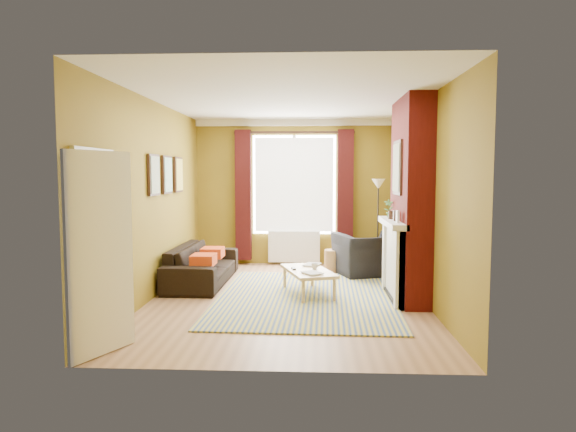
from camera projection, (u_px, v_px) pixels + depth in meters
The scene contains 12 objects.
ground at pixel (287, 297), 7.34m from camera, with size 5.50×5.50×0.00m, color #895F3E.
room_walls at pixel (332, 200), 7.47m from camera, with size 3.82×5.54×2.83m.
striped_rug at pixel (306, 297), 7.34m from camera, with size 2.58×3.51×0.02m.
sofa at pixel (202, 264), 8.29m from camera, with size 2.10×0.82×0.61m, color black.
armchair at pixel (370, 254), 8.92m from camera, with size 1.12×0.98×0.73m, color black.
coffee_table at pixel (308, 272), 7.47m from camera, with size 0.87×1.24×0.37m.
wicker_stool at pixel (333, 261), 9.24m from camera, with size 0.38×0.38×0.40m.
floor_lamp at pixel (378, 198), 9.31m from camera, with size 0.30×0.30×1.67m.
book_a at pixel (306, 274), 7.08m from camera, with size 0.21×0.29×0.03m, color #999999.
book_b at pixel (305, 264), 7.84m from camera, with size 0.22×0.30×0.02m, color #999999.
mug at pixel (315, 267), 7.47m from camera, with size 0.10×0.10×0.09m, color #999999.
tv_remote at pixel (294, 268), 7.50m from camera, with size 0.08×0.16×0.02m.
Camera 1 is at (0.36, -7.21, 1.77)m, focal length 32.00 mm.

